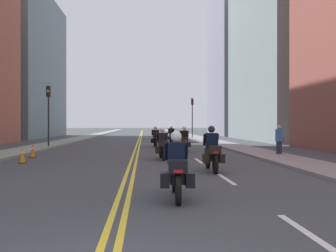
% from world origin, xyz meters
% --- Properties ---
extents(ground_plane, '(264.00, 264.00, 0.00)m').
position_xyz_m(ground_plane, '(0.00, 48.00, 0.00)').
color(ground_plane, '#3D4045').
extents(sidewalk_left, '(2.26, 144.00, 0.12)m').
position_xyz_m(sidewalk_left, '(-7.29, 48.00, 0.06)').
color(sidewalk_left, gray).
rests_on(sidewalk_left, ground).
extents(sidewalk_right, '(2.26, 144.00, 0.12)m').
position_xyz_m(sidewalk_right, '(7.29, 48.00, 0.06)').
color(sidewalk_right, gray).
rests_on(sidewalk_right, ground).
extents(centreline_yellow_inner, '(0.12, 132.00, 0.01)m').
position_xyz_m(centreline_yellow_inner, '(-0.12, 48.00, 0.00)').
color(centreline_yellow_inner, yellow).
rests_on(centreline_yellow_inner, ground).
extents(centreline_yellow_outer, '(0.12, 132.00, 0.01)m').
position_xyz_m(centreline_yellow_outer, '(0.12, 48.00, 0.00)').
color(centreline_yellow_outer, yellow).
rests_on(centreline_yellow_outer, ground).
extents(lane_dashes_white, '(0.14, 56.40, 0.01)m').
position_xyz_m(lane_dashes_white, '(3.08, 29.00, 0.00)').
color(lane_dashes_white, silver).
rests_on(lane_dashes_white, ground).
extents(building_right_1, '(7.48, 18.82, 19.78)m').
position_xyz_m(building_right_1, '(15.60, 37.36, 9.89)').
color(building_right_1, gray).
rests_on(building_right_1, ground).
extents(building_left_2, '(9.46, 19.99, 18.90)m').
position_xyz_m(building_left_2, '(-16.59, 47.52, 9.45)').
color(building_left_2, slate).
rests_on(building_left_2, ground).
extents(building_right_2, '(9.39, 14.50, 27.55)m').
position_xyz_m(building_right_2, '(16.55, 56.49, 13.77)').
color(building_right_2, gray).
rests_on(building_right_2, ground).
extents(motorcycle_0, '(0.77, 2.23, 1.58)m').
position_xyz_m(motorcycle_0, '(1.23, 4.87, 0.65)').
color(motorcycle_0, black).
rests_on(motorcycle_0, ground).
extents(motorcycle_1, '(0.76, 2.31, 1.68)m').
position_xyz_m(motorcycle_1, '(2.98, 9.90, 0.69)').
color(motorcycle_1, black).
rests_on(motorcycle_1, ground).
extents(motorcycle_2, '(0.78, 2.12, 1.59)m').
position_xyz_m(motorcycle_2, '(1.40, 14.85, 0.64)').
color(motorcycle_2, black).
rests_on(motorcycle_2, ground).
extents(motorcycle_3, '(0.78, 2.21, 1.61)m').
position_xyz_m(motorcycle_3, '(3.04, 20.03, 0.64)').
color(motorcycle_3, black).
rests_on(motorcycle_3, ground).
extents(motorcycle_4, '(0.77, 2.13, 1.60)m').
position_xyz_m(motorcycle_4, '(1.37, 24.93, 0.64)').
color(motorcycle_4, black).
rests_on(motorcycle_4, ground).
extents(motorcycle_5, '(0.78, 2.20, 1.65)m').
position_xyz_m(motorcycle_5, '(2.99, 30.59, 0.66)').
color(motorcycle_5, black).
rests_on(motorcycle_5, ground).
extents(traffic_cone_1, '(0.35, 0.35, 0.73)m').
position_xyz_m(traffic_cone_1, '(-5.37, 16.46, 0.36)').
color(traffic_cone_1, black).
rests_on(traffic_cone_1, ground).
extents(traffic_cone_2, '(0.30, 0.30, 0.76)m').
position_xyz_m(traffic_cone_2, '(-4.96, 13.51, 0.38)').
color(traffic_cone_2, black).
rests_on(traffic_cone_2, ground).
extents(traffic_light_near, '(0.28, 0.38, 4.57)m').
position_xyz_m(traffic_light_near, '(-6.56, 24.64, 3.17)').
color(traffic_light_near, black).
rests_on(traffic_light_near, ground).
extents(traffic_light_far, '(0.28, 0.38, 5.02)m').
position_xyz_m(traffic_light_far, '(6.56, 43.47, 3.46)').
color(traffic_light_far, black).
rests_on(traffic_light_far, ground).
extents(pedestrian_0, '(0.50, 0.27, 1.69)m').
position_xyz_m(pedestrian_0, '(7.89, 16.46, 0.87)').
color(pedestrian_0, '#272334').
rests_on(pedestrian_0, ground).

